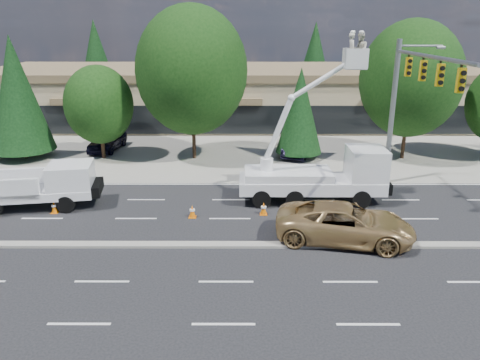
{
  "coord_description": "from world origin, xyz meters",
  "views": [
    {
      "loc": [
        0.61,
        -19.71,
        9.87
      ],
      "look_at": [
        0.55,
        2.54,
        2.4
      ],
      "focal_mm": 35.0,
      "sensor_mm": 36.0,
      "label": 1
    }
  ],
  "objects_px": {
    "signal_mast": "(407,94)",
    "utility_pickup": "(44,190)",
    "minivan": "(345,223)",
    "bucket_truck": "(324,168)"
  },
  "relations": [
    {
      "from": "signal_mast",
      "to": "utility_pickup",
      "type": "bearing_deg",
      "value": -173.99
    },
    {
      "from": "utility_pickup",
      "to": "minivan",
      "type": "bearing_deg",
      "value": -24.16
    },
    {
      "from": "signal_mast",
      "to": "minivan",
      "type": "relative_size",
      "value": 1.57
    },
    {
      "from": "utility_pickup",
      "to": "bucket_truck",
      "type": "bearing_deg",
      "value": -5.43
    },
    {
      "from": "signal_mast",
      "to": "bucket_truck",
      "type": "height_order",
      "value": "bucket_truck"
    },
    {
      "from": "signal_mast",
      "to": "minivan",
      "type": "height_order",
      "value": "signal_mast"
    },
    {
      "from": "minivan",
      "to": "signal_mast",
      "type": "bearing_deg",
      "value": -23.61
    },
    {
      "from": "utility_pickup",
      "to": "bucket_truck",
      "type": "height_order",
      "value": "bucket_truck"
    },
    {
      "from": "bucket_truck",
      "to": "utility_pickup",
      "type": "bearing_deg",
      "value": -176.22
    },
    {
      "from": "signal_mast",
      "to": "utility_pickup",
      "type": "xyz_separation_m",
      "value": [
        -20.5,
        -2.16,
        -5.05
      ]
    }
  ]
}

